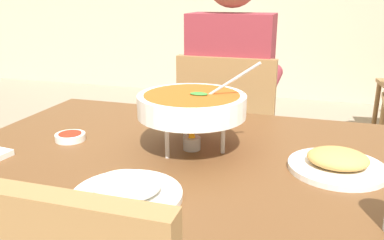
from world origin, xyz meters
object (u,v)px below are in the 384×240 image
(dining_table_main, at_px, (177,186))
(curry_bowl, at_px, (192,106))
(diner_main, at_px, (232,87))
(rice_plate, at_px, (127,190))
(appetizer_plate, at_px, (337,163))
(chair_diner_main, at_px, (229,138))
(sauce_dish, at_px, (70,137))

(dining_table_main, height_order, curry_bowl, curry_bowl)
(dining_table_main, relative_size, diner_main, 0.95)
(diner_main, distance_m, curry_bowl, 0.73)
(rice_plate, distance_m, appetizer_plate, 0.52)
(chair_diner_main, height_order, rice_plate, chair_diner_main)
(rice_plate, bearing_deg, chair_diner_main, 89.20)
(rice_plate, distance_m, sauce_dish, 0.43)
(curry_bowl, distance_m, rice_plate, 0.34)
(dining_table_main, distance_m, chair_diner_main, 0.74)
(appetizer_plate, bearing_deg, rice_plate, -146.73)
(diner_main, bearing_deg, curry_bowl, -87.28)
(curry_bowl, bearing_deg, diner_main, 92.72)
(diner_main, distance_m, appetizer_plate, 0.87)
(chair_diner_main, height_order, sauce_dish, chair_diner_main)
(curry_bowl, bearing_deg, appetizer_plate, -4.54)
(chair_diner_main, xyz_separation_m, appetizer_plate, (0.42, -0.72, 0.23))
(curry_bowl, xyz_separation_m, appetizer_plate, (0.39, -0.03, -0.11))
(appetizer_plate, bearing_deg, chair_diner_main, 120.39)
(chair_diner_main, relative_size, appetizer_plate, 3.75)
(dining_table_main, distance_m, sauce_dish, 0.36)
(diner_main, xyz_separation_m, rice_plate, (-0.01, -1.04, -0.00))
(curry_bowl, bearing_deg, sauce_dish, -174.22)
(appetizer_plate, relative_size, sauce_dish, 2.67)
(dining_table_main, relative_size, chair_diner_main, 1.39)
(sauce_dish, bearing_deg, dining_table_main, 0.23)
(curry_bowl, distance_m, sauce_dish, 0.39)
(sauce_dish, bearing_deg, chair_diner_main, 65.06)
(chair_diner_main, bearing_deg, dining_table_main, -90.00)
(diner_main, bearing_deg, sauce_dish, -113.99)
(dining_table_main, height_order, rice_plate, rice_plate)
(dining_table_main, height_order, appetizer_plate, appetizer_plate)
(chair_diner_main, height_order, appetizer_plate, chair_diner_main)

